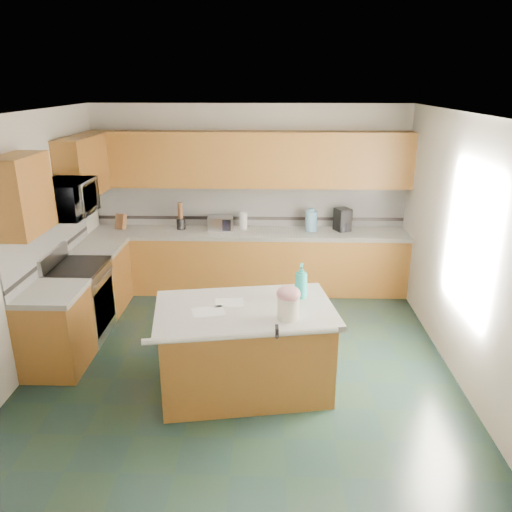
{
  "coord_description": "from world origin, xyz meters",
  "views": [
    {
      "loc": [
        0.31,
        -4.98,
        3.01
      ],
      "look_at": [
        0.15,
        0.35,
        1.12
      ],
      "focal_mm": 35.0,
      "sensor_mm": 36.0,
      "label": 1
    }
  ],
  "objects_px": {
    "island_base": "(245,352)",
    "toaster_oven": "(221,223)",
    "treat_jar": "(288,308)",
    "soap_bottle_island": "(301,281)",
    "island_top": "(245,310)",
    "knife_block": "(121,222)",
    "coffee_maker": "(343,220)"
  },
  "relations": [
    {
      "from": "treat_jar",
      "to": "toaster_oven",
      "type": "height_order",
      "value": "treat_jar"
    },
    {
      "from": "soap_bottle_island",
      "to": "treat_jar",
      "type": "bearing_deg",
      "value": -92.6
    },
    {
      "from": "island_top",
      "to": "treat_jar",
      "type": "bearing_deg",
      "value": -37.08
    },
    {
      "from": "soap_bottle_island",
      "to": "coffee_maker",
      "type": "relative_size",
      "value": 1.1
    },
    {
      "from": "island_base",
      "to": "soap_bottle_island",
      "type": "bearing_deg",
      "value": 15.53
    },
    {
      "from": "toaster_oven",
      "to": "island_top",
      "type": "bearing_deg",
      "value": -81.04
    },
    {
      "from": "soap_bottle_island",
      "to": "knife_block",
      "type": "bearing_deg",
      "value": 150.75
    },
    {
      "from": "island_top",
      "to": "soap_bottle_island",
      "type": "bearing_deg",
      "value": 15.53
    },
    {
      "from": "island_base",
      "to": "toaster_oven",
      "type": "distance_m",
      "value": 2.75
    },
    {
      "from": "island_base",
      "to": "island_top",
      "type": "distance_m",
      "value": 0.46
    },
    {
      "from": "island_base",
      "to": "treat_jar",
      "type": "height_order",
      "value": "treat_jar"
    },
    {
      "from": "island_base",
      "to": "toaster_oven",
      "type": "height_order",
      "value": "toaster_oven"
    },
    {
      "from": "toaster_oven",
      "to": "knife_block",
      "type": "bearing_deg",
      "value": 178.41
    },
    {
      "from": "island_base",
      "to": "island_top",
      "type": "xyz_separation_m",
      "value": [
        0.0,
        0.0,
        0.46
      ]
    },
    {
      "from": "soap_bottle_island",
      "to": "toaster_oven",
      "type": "bearing_deg",
      "value": 127.84
    },
    {
      "from": "island_top",
      "to": "treat_jar",
      "type": "xyz_separation_m",
      "value": [
        0.41,
        -0.22,
        0.14
      ]
    },
    {
      "from": "treat_jar",
      "to": "coffee_maker",
      "type": "xyz_separation_m",
      "value": [
        0.88,
        2.88,
        0.06
      ]
    },
    {
      "from": "coffee_maker",
      "to": "toaster_oven",
      "type": "bearing_deg",
      "value": 157.1
    },
    {
      "from": "island_base",
      "to": "toaster_oven",
      "type": "bearing_deg",
      "value": 91.36
    },
    {
      "from": "island_base",
      "to": "treat_jar",
      "type": "bearing_deg",
      "value": -37.08
    },
    {
      "from": "island_base",
      "to": "soap_bottle_island",
      "type": "distance_m",
      "value": 0.91
    },
    {
      "from": "knife_block",
      "to": "soap_bottle_island",
      "type": "bearing_deg",
      "value": -29.73
    },
    {
      "from": "treat_jar",
      "to": "knife_block",
      "type": "distance_m",
      "value": 3.72
    },
    {
      "from": "treat_jar",
      "to": "knife_block",
      "type": "height_order",
      "value": "knife_block"
    },
    {
      "from": "coffee_maker",
      "to": "soap_bottle_island",
      "type": "bearing_deg",
      "value": -130.86
    },
    {
      "from": "treat_jar",
      "to": "soap_bottle_island",
      "type": "bearing_deg",
      "value": 87.52
    },
    {
      "from": "soap_bottle_island",
      "to": "coffee_maker",
      "type": "bearing_deg",
      "value": 87.1
    },
    {
      "from": "island_base",
      "to": "knife_block",
      "type": "bearing_deg",
      "value": 117.52
    },
    {
      "from": "soap_bottle_island",
      "to": "toaster_oven",
      "type": "xyz_separation_m",
      "value": [
        -1.05,
        2.38,
        -0.08
      ]
    },
    {
      "from": "island_top",
      "to": "island_base",
      "type": "bearing_deg",
      "value": 0.0
    },
    {
      "from": "soap_bottle_island",
      "to": "toaster_oven",
      "type": "height_order",
      "value": "soap_bottle_island"
    },
    {
      "from": "island_top",
      "to": "toaster_oven",
      "type": "relative_size",
      "value": 4.81
    }
  ]
}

